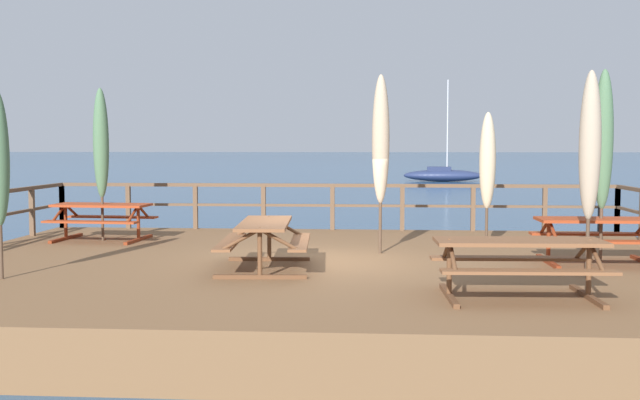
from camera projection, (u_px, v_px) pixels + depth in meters
name	position (u px, v px, depth m)	size (l,w,h in m)	color
ground_plane	(317.00, 305.00, 13.08)	(600.00, 600.00, 0.00)	navy
wooden_deck	(317.00, 283.00, 13.05)	(13.36, 9.95, 0.76)	brown
railing_waterside_far	(332.00, 199.00, 17.77)	(13.16, 0.10, 1.09)	brown
picnic_table_front_right	(519.00, 255.00, 9.83)	(2.21, 1.48, 0.78)	brown
picnic_table_mid_centre	(598.00, 231.00, 12.70)	(2.03, 1.44, 0.78)	#993819
picnic_table_front_left	(265.00, 234.00, 12.15)	(1.53, 2.23, 0.78)	brown
picnic_table_back_right	(102.00, 214.00, 15.85)	(2.06, 1.54, 0.78)	#993819
patio_umbrella_tall_front	(590.00, 146.00, 11.27)	(0.32, 0.32, 3.10)	#4C3828
patio_umbrella_tall_mid_left	(603.00, 141.00, 12.60)	(0.32, 0.32, 3.25)	#4C3828
patio_umbrella_tall_back_left	(101.00, 144.00, 15.70)	(0.32, 0.32, 3.17)	#4C3828
patio_umbrella_short_mid	(488.00, 161.00, 14.82)	(0.32, 0.32, 2.64)	#4C3828
patio_umbrella_tall_mid_right	(381.00, 140.00, 13.81)	(0.32, 0.32, 3.27)	#4C3828
lamp_post_hooked	(597.00, 140.00, 16.57)	(0.52, 0.55, 3.20)	black
sailboat_distant	(443.00, 175.00, 57.95)	(6.08, 1.98, 7.72)	navy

